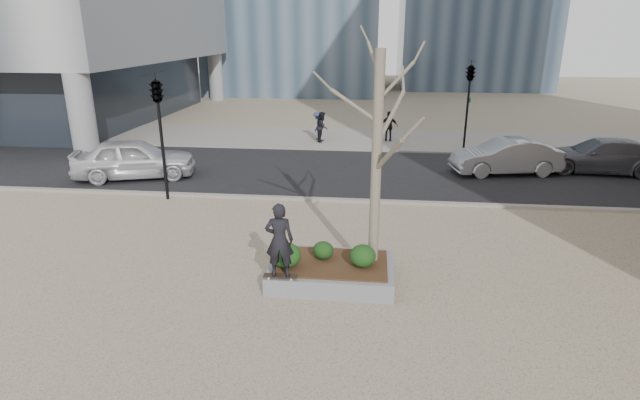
# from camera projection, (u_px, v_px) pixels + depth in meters

# --- Properties ---
(ground) EXTENTS (120.00, 120.00, 0.00)m
(ground) POSITION_uv_depth(u_px,v_px,m) (291.00, 278.00, 12.41)
(ground) COLOR tan
(ground) RESTS_ON ground
(street) EXTENTS (60.00, 8.00, 0.02)m
(street) POSITION_uv_depth(u_px,v_px,m) (328.00, 171.00, 21.82)
(street) COLOR black
(street) RESTS_ON ground
(far_sidewalk) EXTENTS (60.00, 6.00, 0.02)m
(far_sidewalk) POSITION_uv_depth(u_px,v_px,m) (340.00, 138.00, 28.40)
(far_sidewalk) COLOR gray
(far_sidewalk) RESTS_ON ground
(planter) EXTENTS (3.00, 2.00, 0.45)m
(planter) POSITION_uv_depth(u_px,v_px,m) (331.00, 272.00, 12.24)
(planter) COLOR gray
(planter) RESTS_ON ground
(planter_mulch) EXTENTS (2.70, 1.70, 0.04)m
(planter_mulch) POSITION_uv_depth(u_px,v_px,m) (331.00, 263.00, 12.16)
(planter_mulch) COLOR #382314
(planter_mulch) RESTS_ON planter
(sycamore_tree) EXTENTS (2.80, 2.80, 6.60)m
(sycamore_tree) POSITION_uv_depth(u_px,v_px,m) (378.00, 126.00, 11.27)
(sycamore_tree) COLOR gray
(sycamore_tree) RESTS_ON planter_mulch
(shrub_left) EXTENTS (0.70, 0.70, 0.59)m
(shrub_left) POSITION_uv_depth(u_px,v_px,m) (286.00, 255.00, 11.84)
(shrub_left) COLOR #153F14
(shrub_left) RESTS_ON planter_mulch
(shrub_middle) EXTENTS (0.51, 0.51, 0.44)m
(shrub_middle) POSITION_uv_depth(u_px,v_px,m) (323.00, 250.00, 12.30)
(shrub_middle) COLOR #173611
(shrub_middle) RESTS_ON planter_mulch
(shrub_right) EXTENTS (0.63, 0.63, 0.54)m
(shrub_right) POSITION_uv_depth(u_px,v_px,m) (363.00, 256.00, 11.87)
(shrub_right) COLOR #143611
(shrub_right) RESTS_ON planter_mulch
(skateboard) EXTENTS (0.78, 0.21, 0.08)m
(skateboard) POSITION_uv_depth(u_px,v_px,m) (280.00, 277.00, 11.44)
(skateboard) COLOR black
(skateboard) RESTS_ON planter
(skateboarder) EXTENTS (0.67, 0.47, 1.75)m
(skateboarder) POSITION_uv_depth(u_px,v_px,m) (279.00, 240.00, 11.14)
(skateboarder) COLOR black
(skateboarder) RESTS_ON skateboard
(police_car) EXTENTS (5.20, 3.29, 1.65)m
(police_car) POSITION_uv_depth(u_px,v_px,m) (134.00, 158.00, 20.54)
(police_car) COLOR silver
(police_car) RESTS_ON street
(car_silver) EXTENTS (4.71, 2.36, 1.48)m
(car_silver) POSITION_uv_depth(u_px,v_px,m) (506.00, 157.00, 21.18)
(car_silver) COLOR #A3A7AB
(car_silver) RESTS_ON street
(car_third) EXTENTS (5.20, 2.52, 1.46)m
(car_third) POSITION_uv_depth(u_px,v_px,m) (600.00, 156.00, 21.42)
(car_third) COLOR #555761
(car_third) RESTS_ON street
(pedestrian_a) EXTENTS (0.70, 0.85, 1.64)m
(pedestrian_a) POSITION_uv_depth(u_px,v_px,m) (322.00, 127.00, 27.27)
(pedestrian_a) COLOR black
(pedestrian_a) RESTS_ON far_sidewalk
(pedestrian_b) EXTENTS (0.68, 1.06, 1.55)m
(pedestrian_b) POSITION_uv_depth(u_px,v_px,m) (318.00, 126.00, 27.89)
(pedestrian_b) COLOR navy
(pedestrian_b) RESTS_ON far_sidewalk
(pedestrian_c) EXTENTS (0.97, 0.41, 1.64)m
(pedestrian_c) POSITION_uv_depth(u_px,v_px,m) (389.00, 126.00, 27.42)
(pedestrian_c) COLOR black
(pedestrian_c) RESTS_ON far_sidewalk
(traffic_light_near) EXTENTS (0.60, 2.48, 4.50)m
(traffic_light_near) POSITION_uv_depth(u_px,v_px,m) (162.00, 138.00, 17.52)
(traffic_light_near) COLOR black
(traffic_light_near) RESTS_ON ground
(traffic_light_far) EXTENTS (0.60, 2.48, 4.50)m
(traffic_light_far) POSITION_uv_depth(u_px,v_px,m) (467.00, 107.00, 24.76)
(traffic_light_far) COLOR black
(traffic_light_far) RESTS_ON ground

